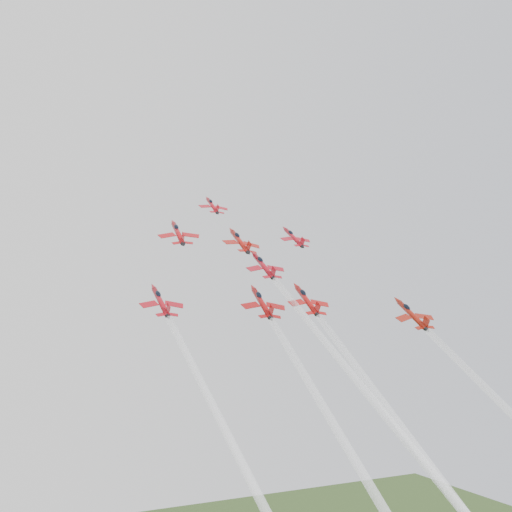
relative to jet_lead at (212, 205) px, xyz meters
name	(u,v)px	position (x,y,z in m)	size (l,w,h in m)	color
jet_lead	(212,205)	(0.00, 0.00, 0.00)	(8.55, 10.62, 7.80)	#B0101B
jet_row2_left	(178,232)	(-14.61, -15.52, -11.01)	(9.99, 12.41, 9.12)	#AE1015
jet_row2_center	(239,241)	(0.67, -17.20, -12.20)	(10.12, 12.58, 9.24)	#A4150F
jet_row2_right	(293,237)	(17.92, -13.50, -9.58)	(8.98, 11.15, 8.19)	#AC101E
jet_center	(366,407)	(2.33, -65.18, -46.36)	(9.63, 86.16, 61.70)	#A40F1D
jet_rear_farleft	(231,479)	(-25.52, -74.09, -52.68)	(8.60, 76.95, 55.10)	#A30F1A
jet_rear_left	(384,490)	(-4.39, -78.02, -55.47)	(9.65, 86.33, 61.81)	maroon
jet_rear_right	(441,474)	(6.83, -77.04, -54.78)	(9.70, 86.75, 62.12)	#A7110F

